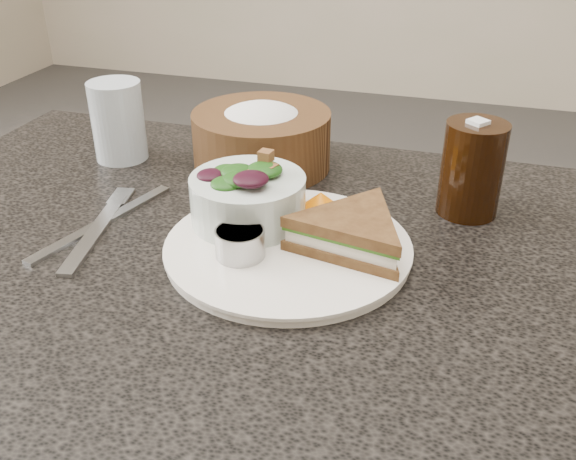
% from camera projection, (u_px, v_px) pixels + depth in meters
% --- Properties ---
extents(dinner_plate, '(0.28, 0.28, 0.01)m').
position_uv_depth(dinner_plate, '(288.00, 248.00, 0.73)').
color(dinner_plate, silver).
rests_on(dinner_plate, dining_table).
extents(sandwich, '(0.19, 0.19, 0.04)m').
position_uv_depth(sandwich, '(353.00, 233.00, 0.71)').
color(sandwich, brown).
rests_on(sandwich, dinner_plate).
extents(salad_bowl, '(0.17, 0.17, 0.08)m').
position_uv_depth(salad_bowl, '(248.00, 191.00, 0.76)').
color(salad_bowl, silver).
rests_on(salad_bowl, dinner_plate).
extents(dressing_ramekin, '(0.06, 0.06, 0.03)m').
position_uv_depth(dressing_ramekin, '(240.00, 243.00, 0.70)').
color(dressing_ramekin, '#9A9A9B').
rests_on(dressing_ramekin, dinner_plate).
extents(orange_wedge, '(0.07, 0.07, 0.03)m').
position_uv_depth(orange_wedge, '(321.00, 202.00, 0.79)').
color(orange_wedge, orange).
rests_on(orange_wedge, dinner_plate).
extents(fork, '(0.06, 0.19, 0.01)m').
position_uv_depth(fork, '(95.00, 232.00, 0.77)').
color(fork, '#B4B6B9').
rests_on(fork, dining_table).
extents(knife, '(0.07, 0.22, 0.00)m').
position_uv_depth(knife, '(103.00, 222.00, 0.79)').
color(knife, '#A3A4A8').
rests_on(knife, dining_table).
extents(bread_basket, '(0.24, 0.24, 0.11)m').
position_uv_depth(bread_basket, '(262.00, 130.00, 0.92)').
color(bread_basket, brown).
rests_on(bread_basket, dining_table).
extents(cola_glass, '(0.08, 0.08, 0.13)m').
position_uv_depth(cola_glass, '(473.00, 165.00, 0.79)').
color(cola_glass, black).
rests_on(cola_glass, dining_table).
extents(water_glass, '(0.10, 0.10, 0.12)m').
position_uv_depth(water_glass, '(118.00, 121.00, 0.95)').
color(water_glass, '#AFBCC7').
rests_on(water_glass, dining_table).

